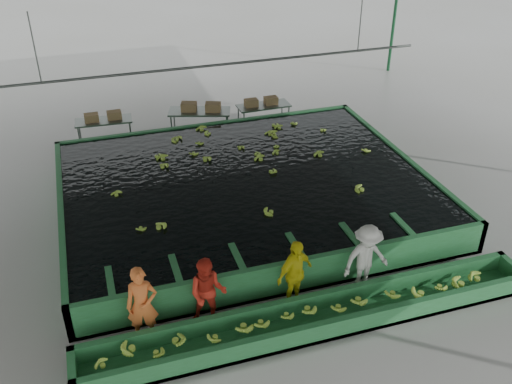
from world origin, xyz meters
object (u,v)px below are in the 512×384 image
object	(u,v)px
sorting_trough	(316,318)
packing_table_right	(263,116)
worker_a	(142,305)
packing_table_mid	(200,123)
box_stack_mid	(201,111)
worker_b	(208,293)
packing_table_left	(105,132)
box_stack_left	(103,120)
worker_c	(295,274)
worker_d	(366,259)
box_stack_right	(261,105)
flotation_tank	(245,191)

from	to	relation	value
sorting_trough	packing_table_right	bearing A→B (deg)	77.64
worker_a	packing_table_mid	bearing A→B (deg)	77.71
sorting_trough	box_stack_mid	xyz separation A→B (m)	(-0.11, 9.98, 0.72)
worker_b	packing_table_right	bearing A→B (deg)	83.92
packing_table_left	box_stack_left	bearing A→B (deg)	39.18
worker_a	box_stack_mid	distance (m)	9.77
worker_c	worker_d	distance (m)	1.71
box_stack_mid	worker_c	bearing A→B (deg)	-90.48
worker_a	box_stack_mid	xyz separation A→B (m)	(3.35, 9.18, 0.09)
packing_table_left	box_stack_right	world-z (taller)	box_stack_right
sorting_trough	box_stack_mid	bearing A→B (deg)	90.61
box_stack_left	box_stack_right	world-z (taller)	box_stack_right
sorting_trough	worker_a	distance (m)	3.60
flotation_tank	sorting_trough	world-z (taller)	flotation_tank
packing_table_right	box_stack_mid	distance (m)	2.37
box_stack_left	box_stack_right	bearing A→B (deg)	-3.95
worker_a	worker_d	bearing A→B (deg)	7.41
worker_b	worker_d	size ratio (longest dim) A/B	0.96
worker_c	box_stack_mid	world-z (taller)	worker_c
box_stack_left	worker_c	bearing A→B (deg)	-71.62
packing_table_right	box_stack_left	size ratio (longest dim) A/B	1.54
flotation_tank	worker_a	xyz separation A→B (m)	(-3.46, -4.30, 0.42)
worker_b	packing_table_mid	size ratio (longest dim) A/B	0.78
sorting_trough	packing_table_left	distance (m)	11.00
packing_table_mid	box_stack_right	world-z (taller)	box_stack_right
packing_table_left	worker_a	bearing A→B (deg)	-90.36
flotation_tank	worker_a	size ratio (longest dim) A/B	5.72
flotation_tank	box_stack_right	distance (m)	5.43
flotation_tank	sorting_trough	xyz separation A→B (m)	(0.00, -5.10, -0.20)
box_stack_left	box_stack_right	distance (m)	5.53
worker_b	box_stack_right	world-z (taller)	worker_b
sorting_trough	packing_table_right	distance (m)	10.30
worker_b	worker_c	world-z (taller)	worker_c
worker_a	worker_d	xyz separation A→B (m)	(4.99, -0.00, -0.02)
worker_c	box_stack_right	xyz separation A→B (m)	(2.30, 9.28, 0.02)
box_stack_right	box_stack_mid	bearing A→B (deg)	-177.26
packing_table_left	packing_table_right	distance (m)	5.62
box_stack_mid	sorting_trough	bearing A→B (deg)	-89.39
box_stack_right	packing_table_right	bearing A→B (deg)	-14.44
worker_b	box_stack_mid	size ratio (longest dim) A/B	1.21
worker_a	packing_table_mid	size ratio (longest dim) A/B	0.82
worker_c	packing_table_left	bearing A→B (deg)	84.69
worker_b	box_stack_right	size ratio (longest dim) A/B	1.37
worker_a	packing_table_right	bearing A→B (deg)	65.95
worker_b	packing_table_mid	distance (m)	9.42
sorting_trough	box_stack_left	bearing A→B (deg)	107.97
flotation_tank	box_stack_mid	bearing A→B (deg)	91.24
worker_a	packing_table_right	xyz separation A→B (m)	(5.66, 9.26, -0.44)
worker_c	worker_d	size ratio (longest dim) A/B	0.98
worker_a	packing_table_left	xyz separation A→B (m)	(0.06, 9.66, -0.44)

